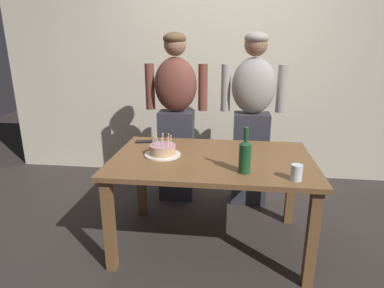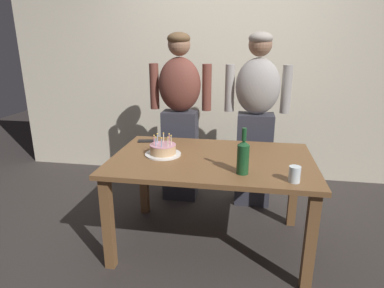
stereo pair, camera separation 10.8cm
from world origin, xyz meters
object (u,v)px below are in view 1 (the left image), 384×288
(birthday_cake, at_px, (163,151))
(person_man_bearded, at_px, (176,116))
(water_glass_near, at_px, (296,172))
(person_woman_cardigan, at_px, (252,118))
(wine_bottle, at_px, (245,155))
(cell_phone, at_px, (144,142))

(birthday_cake, distance_m, person_man_bearded, 0.80)
(water_glass_near, relative_size, person_woman_cardigan, 0.06)
(wine_bottle, bearing_deg, water_glass_near, -14.91)
(person_woman_cardigan, bearing_deg, cell_phone, 26.41)
(birthday_cake, height_order, person_man_bearded, person_man_bearded)
(cell_phone, distance_m, person_woman_cardigan, 1.06)
(wine_bottle, bearing_deg, person_man_bearded, 120.99)
(wine_bottle, distance_m, person_man_bearded, 1.24)
(cell_phone, bearing_deg, person_man_bearded, 55.11)
(person_woman_cardigan, bearing_deg, water_glass_near, 100.84)
(wine_bottle, xyz_separation_m, person_woman_cardigan, (0.10, 1.06, 0.01))
(cell_phone, bearing_deg, water_glass_near, -41.56)
(person_man_bearded, bearing_deg, water_glass_near, 129.83)
(water_glass_near, distance_m, person_man_bearded, 1.50)
(water_glass_near, xyz_separation_m, person_woman_cardigan, (-0.22, 1.15, 0.08))
(cell_phone, relative_size, person_woman_cardigan, 0.09)
(birthday_cake, xyz_separation_m, wine_bottle, (0.61, -0.27, 0.08))
(wine_bottle, bearing_deg, birthday_cake, 156.12)
(water_glass_near, xyz_separation_m, cell_phone, (-1.16, 0.68, -0.05))
(birthday_cake, relative_size, person_man_bearded, 0.17)
(wine_bottle, xyz_separation_m, person_man_bearded, (-0.64, 1.06, 0.01))
(birthday_cake, bearing_deg, person_woman_cardigan, 48.24)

